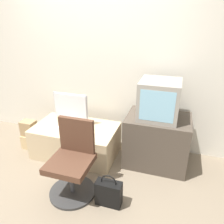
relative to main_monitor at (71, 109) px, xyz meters
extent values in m
plane|color=#7F705B|center=(0.24, -0.87, -0.67)|extent=(12.00, 12.00, 0.00)
cube|color=silver|center=(0.24, 0.45, 0.63)|extent=(4.40, 0.05, 2.60)
cube|color=#CCB289|center=(0.09, -0.08, -0.45)|extent=(1.16, 0.68, 0.44)
cube|color=#4C4238|center=(1.21, 0.05, -0.33)|extent=(0.81, 0.58, 0.69)
cylinder|color=#B2B2B7|center=(0.00, 0.00, -0.22)|extent=(0.18, 0.18, 0.02)
cylinder|color=#B2B2B7|center=(0.00, 0.00, -0.17)|extent=(0.09, 0.09, 0.08)
cube|color=#B2B2B7|center=(0.00, 0.00, 0.04)|extent=(0.51, 0.01, 0.37)
cube|color=silver|center=(0.00, 0.00, 0.04)|extent=(0.48, 0.02, 0.34)
cube|color=white|center=(0.01, -0.15, -0.22)|extent=(0.28, 0.11, 0.01)
ellipsoid|color=silver|center=(0.22, -0.16, -0.22)|extent=(0.06, 0.04, 0.03)
cube|color=gray|center=(1.20, 0.05, 0.26)|extent=(0.48, 0.47, 0.48)
cube|color=#8CC6E5|center=(1.20, -0.18, 0.26)|extent=(0.39, 0.01, 0.37)
cylinder|color=#333333|center=(0.39, -0.82, -0.66)|extent=(0.52, 0.52, 0.03)
cylinder|color=#4C4C51|center=(0.39, -0.82, -0.47)|extent=(0.05, 0.05, 0.35)
cube|color=#513323|center=(0.39, -0.82, -0.26)|extent=(0.45, 0.45, 0.07)
cube|color=#513323|center=(0.39, -0.61, -0.02)|extent=(0.41, 0.05, 0.41)
cube|color=#D1B27F|center=(-0.65, -0.15, -0.56)|extent=(0.22, 0.19, 0.22)
cube|color=#A3845B|center=(-0.65, -0.15, -0.34)|extent=(0.21, 0.16, 0.23)
cube|color=black|center=(0.83, -0.84, -0.53)|extent=(0.28, 0.13, 0.29)
torus|color=black|center=(0.83, -0.84, -0.37)|extent=(0.17, 0.01, 0.17)
camera|label=1|loc=(1.40, -2.50, 1.22)|focal=35.00mm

